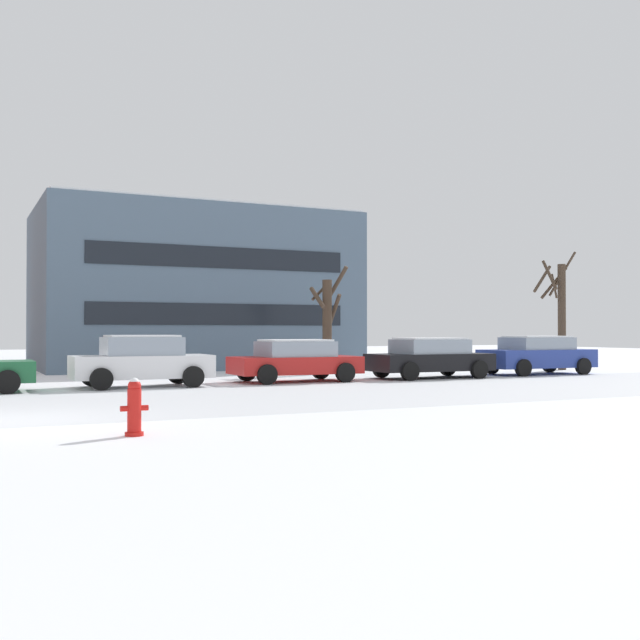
{
  "coord_description": "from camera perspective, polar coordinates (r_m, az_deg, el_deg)",
  "views": [
    {
      "loc": [
        -0.89,
        -15.1,
        1.66
      ],
      "look_at": [
        8.61,
        4.64,
        1.99
      ],
      "focal_mm": 42.75,
      "sensor_mm": 36.0,
      "label": 1
    }
  ],
  "objects": [
    {
      "name": "fire_hydrant",
      "position": [
        12.52,
        -13.73,
        -6.31
      ],
      "size": [
        0.44,
        0.3,
        0.92
      ],
      "color": "red",
      "rests_on": "ground"
    },
    {
      "name": "tree_far_mid",
      "position": [
        29.87,
        0.56,
        -0.04
      ],
      "size": [
        1.44,
        1.41,
        4.26
      ],
      "color": "#423326",
      "rests_on": "ground"
    },
    {
      "name": "parked_car_red",
      "position": [
        25.17,
        -1.86,
        -3.01
      ],
      "size": [
        4.22,
        2.16,
        1.4
      ],
      "color": "red",
      "rests_on": "ground"
    },
    {
      "name": "parked_car_blue",
      "position": [
        30.67,
        15.93,
        -2.51
      ],
      "size": [
        4.5,
        2.12,
        1.49
      ],
      "color": "#283D93",
      "rests_on": "ground"
    },
    {
      "name": "parked_car_black",
      "position": [
        27.37,
        8.22,
        -2.79
      ],
      "size": [
        4.41,
        2.19,
        1.44
      ],
      "color": "black",
      "rests_on": "ground"
    },
    {
      "name": "building_far_right",
      "position": [
        36.34,
        -9.56,
        2.23
      ],
      "size": [
        13.9,
        8.9,
        7.23
      ],
      "color": "slate",
      "rests_on": "ground"
    },
    {
      "name": "tree_far_left",
      "position": [
        34.64,
        17.51,
        0.76
      ],
      "size": [
        2.07,
        1.71,
        5.17
      ],
      "color": "#423326",
      "rests_on": "ground"
    },
    {
      "name": "ground_plane",
      "position": [
        15.21,
        -22.36,
        -7.06
      ],
      "size": [
        120.0,
        120.0,
        0.0
      ],
      "primitive_type": "plane",
      "color": "white"
    },
    {
      "name": "parked_car_white",
      "position": [
        23.39,
        -13.19,
        -3.0
      ],
      "size": [
        4.08,
        2.03,
        1.55
      ],
      "color": "white",
      "rests_on": "ground"
    }
  ]
}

